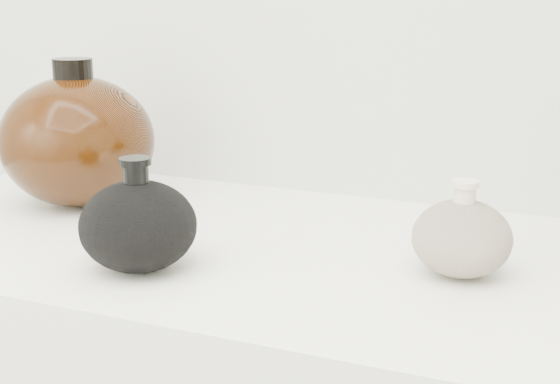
% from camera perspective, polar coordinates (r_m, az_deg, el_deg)
% --- Properties ---
extents(black_gourd_vase, '(0.16, 0.16, 0.12)m').
position_cam_1_polar(black_gourd_vase, '(0.85, -10.33, -2.39)').
color(black_gourd_vase, black).
rests_on(black_gourd_vase, display_counter).
extents(cream_gourd_vase, '(0.13, 0.13, 0.10)m').
position_cam_1_polar(cream_gourd_vase, '(0.84, 13.16, -3.26)').
color(cream_gourd_vase, beige).
rests_on(cream_gourd_vase, display_counter).
extents(left_round_pot, '(0.27, 0.27, 0.20)m').
position_cam_1_polar(left_round_pot, '(1.11, -14.59, 3.66)').
color(left_round_pot, black).
rests_on(left_round_pot, display_counter).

